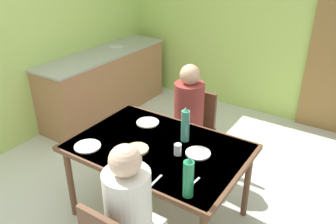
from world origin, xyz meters
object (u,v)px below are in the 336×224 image
(dining_table, at_px, (158,153))
(person_near_diner, at_px, (130,204))
(water_bottle_green_far, at_px, (188,178))
(kitchen_counter, at_px, (105,83))
(person_far_diner, at_px, (188,107))
(chair_far_diner, at_px, (194,126))
(water_bottle_green_near, at_px, (185,125))

(dining_table, bearing_deg, person_near_diner, -69.21)
(water_bottle_green_far, bearing_deg, kitchen_counter, 143.69)
(person_near_diner, height_order, water_bottle_green_far, person_near_diner)
(kitchen_counter, bearing_deg, dining_table, -35.91)
(person_near_diner, bearing_deg, water_bottle_green_far, 51.52)
(person_near_diner, bearing_deg, person_far_diner, 105.35)
(person_near_diner, relative_size, water_bottle_green_far, 2.53)
(dining_table, height_order, chair_far_diner, chair_far_diner)
(chair_far_diner, xyz_separation_m, water_bottle_green_far, (0.63, -1.24, 0.39))
(dining_table, bearing_deg, water_bottle_green_near, 54.03)
(dining_table, xyz_separation_m, person_far_diner, (-0.12, 0.71, 0.11))
(dining_table, xyz_separation_m, person_near_diner, (0.27, -0.71, 0.11))
(person_far_diner, bearing_deg, water_bottle_green_near, 117.11)
(person_near_diner, relative_size, water_bottle_green_near, 2.45)
(dining_table, xyz_separation_m, water_bottle_green_far, (0.51, -0.40, 0.21))
(chair_far_diner, xyz_separation_m, person_far_diner, (-0.00, -0.14, 0.28))
(water_bottle_green_far, bearing_deg, dining_table, 142.28)
(person_near_diner, distance_m, person_far_diner, 1.47)
(dining_table, height_order, person_far_diner, person_far_diner)
(dining_table, distance_m, water_bottle_green_near, 0.32)
(kitchen_counter, height_order, water_bottle_green_near, water_bottle_green_near)
(person_far_diner, relative_size, water_bottle_green_far, 2.53)
(chair_far_diner, distance_m, person_near_diner, 1.62)
(kitchen_counter, relative_size, person_far_diner, 2.66)
(person_far_diner, height_order, water_bottle_green_near, person_far_diner)
(kitchen_counter, distance_m, water_bottle_green_near, 2.33)
(person_near_diner, xyz_separation_m, water_bottle_green_near, (-0.13, 0.90, 0.11))
(kitchen_counter, distance_m, person_near_diner, 2.96)
(person_near_diner, distance_m, water_bottle_green_far, 0.41)
(dining_table, height_order, water_bottle_green_far, water_bottle_green_far)
(kitchen_counter, xyz_separation_m, person_near_diner, (2.11, -2.04, 0.33))
(dining_table, xyz_separation_m, chair_far_diner, (-0.12, 0.84, -0.18))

